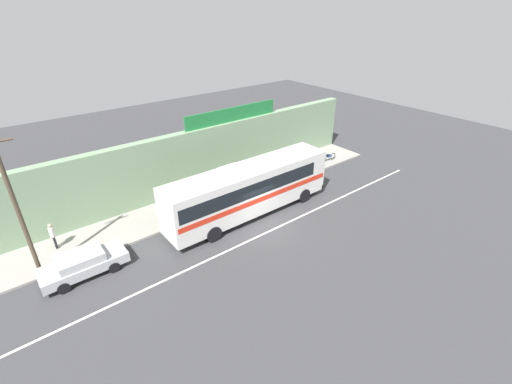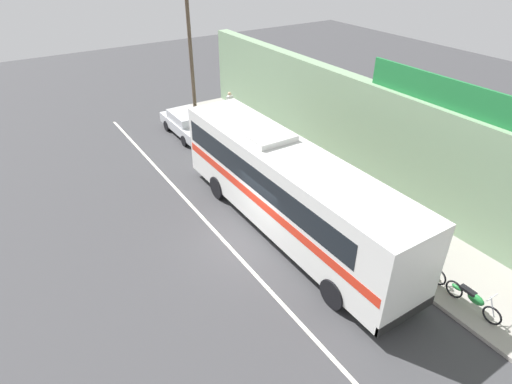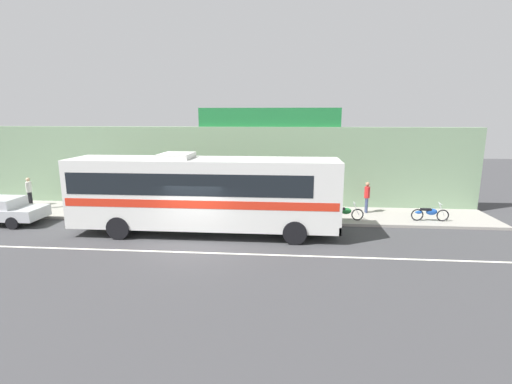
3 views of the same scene
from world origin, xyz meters
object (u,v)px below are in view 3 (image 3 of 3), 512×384
Objects in this scene: motorcycle_orange at (344,212)px; pedestrian_far_left at (153,196)px; motorcycle_red at (430,213)px; intercity_bus at (202,191)px; pedestrian_by_curb at (367,195)px; motorcycle_black at (305,211)px; pedestrian_near_shop at (29,189)px.

pedestrian_far_left is at bearing 176.37° from motorcycle_orange.
motorcycle_red is 14.71m from pedestrian_far_left.
intercity_bus reaches higher than pedestrian_by_curb.
motorcycle_black is 8.40m from pedestrian_far_left.
intercity_bus is at bearing -167.06° from motorcycle_red.
intercity_bus is at bearing -154.09° from pedestrian_by_curb.
motorcycle_orange is 18.39m from pedestrian_near_shop.
pedestrian_by_curb reaches higher than motorcycle_red.
pedestrian_by_curb reaches higher than motorcycle_orange.
motorcycle_orange is 2.30m from pedestrian_by_curb.
motorcycle_red is 22.71m from pedestrian_near_shop.
motorcycle_black is (-1.98, 0.06, 0.00)m from motorcycle_orange.
motorcycle_red is 1.11× the size of pedestrian_near_shop.
pedestrian_by_curb is at bearing 152.96° from motorcycle_red.
pedestrian_far_left is at bearing -6.76° from pedestrian_near_shop.
motorcycle_black is at bearing 26.45° from intercity_bus.
pedestrian_by_curb is at bearing 25.91° from intercity_bus.
motorcycle_orange is at bearing -5.00° from pedestrian_near_shop.
pedestrian_near_shop is at bearing 173.24° from pedestrian_far_left.
pedestrian_far_left is at bearing 178.24° from motorcycle_red.
pedestrian_by_curb reaches higher than pedestrian_far_left.
motorcycle_orange is at bearing -3.63° from pedestrian_far_left.
motorcycle_red is at bearing 2.69° from motorcycle_orange.
pedestrian_by_curb is (1.47, 1.67, 0.58)m from motorcycle_orange.
pedestrian_far_left is 8.02m from pedestrian_near_shop.
intercity_bus is at bearing -19.12° from pedestrian_near_shop.
pedestrian_near_shop reaches higher than motorcycle_red.
pedestrian_far_left is (-3.49, 3.03, -0.99)m from intercity_bus.
motorcycle_black is at bearing -154.86° from pedestrian_by_curb.
intercity_bus is 6.54× the size of motorcycle_red.
pedestrian_far_left is at bearing 175.89° from motorcycle_black.
motorcycle_red is at bearing -1.76° from pedestrian_far_left.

